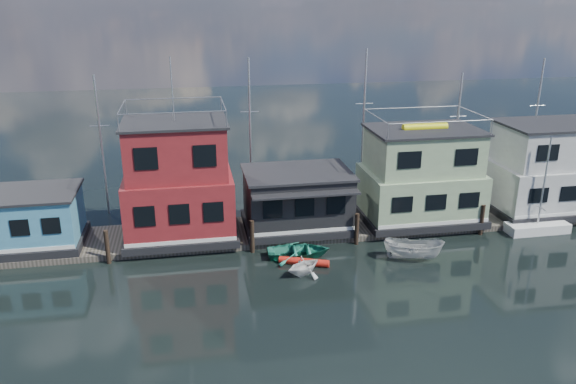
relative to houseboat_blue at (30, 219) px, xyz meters
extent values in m
plane|color=black|center=(18.00, -12.00, -2.21)|extent=(160.00, 160.00, 0.00)
cube|color=#595147|center=(18.00, 0.00, -2.01)|extent=(48.00, 5.00, 0.40)
cube|color=black|center=(0.00, 0.00, -1.56)|extent=(6.40, 4.90, 0.50)
cube|color=teal|center=(0.00, 0.00, 0.19)|extent=(6.00, 4.50, 3.00)
cube|color=black|center=(0.00, 0.00, 1.77)|extent=(6.30, 4.80, 0.16)
cube|color=black|center=(9.50, 0.00, -1.56)|extent=(7.40, 5.90, 0.50)
cube|color=maroon|center=(9.50, 0.00, 0.57)|extent=(7.00, 5.50, 3.74)
cube|color=maroon|center=(9.50, 0.00, 4.17)|extent=(6.30, 4.95, 3.46)
cube|color=black|center=(9.50, 0.00, 5.97)|extent=(6.65, 5.23, 0.16)
cylinder|color=silver|center=(9.50, 0.00, 8.05)|extent=(0.08, 0.08, 4.00)
cube|color=black|center=(17.50, 0.00, -1.56)|extent=(7.40, 5.40, 0.50)
cube|color=black|center=(17.50, 0.00, 0.39)|extent=(7.00, 5.00, 3.40)
cube|color=black|center=(17.50, 0.00, 2.17)|extent=(7.30, 5.30, 0.16)
cube|color=black|center=(17.50, -2.80, 1.58)|extent=(7.00, 1.20, 0.12)
cube|color=black|center=(26.50, 0.00, -1.56)|extent=(8.40, 5.90, 0.50)
cube|color=#90AB7E|center=(26.50, 0.00, 0.25)|extent=(8.00, 5.50, 3.12)
cube|color=#90AB7E|center=(26.50, 0.00, 3.25)|extent=(7.20, 4.95, 2.88)
cube|color=black|center=(26.50, 0.00, 4.77)|extent=(7.60, 5.23, 0.16)
cylinder|color=yellow|center=(26.50, 0.00, 4.94)|extent=(3.20, 0.56, 0.56)
cube|color=black|center=(36.50, 0.00, -1.56)|extent=(8.40, 5.90, 0.50)
cube|color=beige|center=(36.50, 0.00, 0.25)|extent=(8.00, 5.50, 3.12)
cube|color=beige|center=(36.50, 0.00, 3.25)|extent=(7.20, 4.95, 2.88)
cube|color=black|center=(36.50, 0.00, 4.77)|extent=(7.60, 5.23, 0.16)
cylinder|color=#2D2116|center=(5.00, -2.80, -1.11)|extent=(0.28, 0.28, 2.20)
cylinder|color=#2D2116|center=(14.00, -2.80, -1.11)|extent=(0.28, 0.28, 2.20)
cylinder|color=#2D2116|center=(21.00, -2.80, -1.11)|extent=(0.28, 0.28, 2.20)
cylinder|color=#2D2116|center=(30.00, -2.80, -1.11)|extent=(0.28, 0.28, 2.20)
cylinder|color=silver|center=(4.00, 6.00, 3.04)|extent=(0.16, 0.16, 10.50)
cylinder|color=silver|center=(4.00, 6.00, 4.62)|extent=(1.40, 0.06, 0.06)
cylinder|color=silver|center=(15.00, 6.00, 3.54)|extent=(0.16, 0.16, 11.50)
cylinder|color=silver|center=(15.00, 6.00, 5.27)|extent=(1.40, 0.06, 0.06)
cylinder|color=silver|center=(24.00, 6.00, 3.79)|extent=(0.16, 0.16, 12.00)
cylinder|color=silver|center=(24.00, 6.00, 5.59)|extent=(1.40, 0.06, 0.06)
cylinder|color=silver|center=(32.00, 6.00, 2.79)|extent=(0.16, 0.16, 10.00)
cylinder|color=silver|center=(32.00, 6.00, 4.29)|extent=(1.40, 0.06, 0.06)
cylinder|color=silver|center=(39.00, 6.00, 3.29)|extent=(0.16, 0.16, 11.00)
cylinder|color=silver|center=(39.00, 6.00, 4.94)|extent=(1.40, 0.06, 0.06)
imported|color=#25886D|center=(16.81, -4.05, -1.79)|extent=(4.18, 3.11, 0.83)
cube|color=silver|center=(34.11, -3.14, -1.86)|extent=(4.40, 1.49, 0.68)
cylinder|color=silver|center=(34.11, -3.14, 1.60)|extent=(0.12, 0.12, 6.25)
cube|color=silver|center=(34.11, -3.14, -0.35)|extent=(0.06, 1.37, 0.05)
imported|color=silver|center=(16.63, -6.43, -1.59)|extent=(3.04, 2.92, 1.24)
cylinder|color=red|center=(16.92, -5.20, -1.98)|extent=(3.07, 1.61, 0.46)
imported|color=beige|center=(23.83, -5.71, -1.49)|extent=(3.98, 2.63, 1.44)
camera|label=1|loc=(10.37, -35.80, 13.58)|focal=35.00mm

